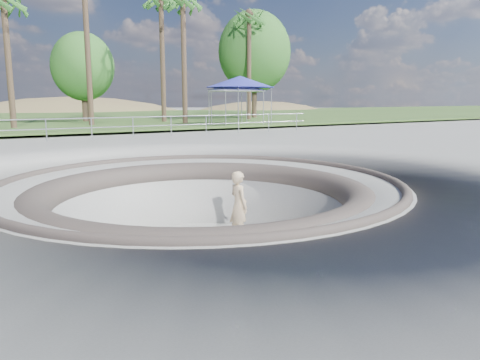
{
  "coord_description": "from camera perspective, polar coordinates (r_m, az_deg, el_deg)",
  "views": [
    {
      "loc": [
        -4.98,
        -10.66,
        2.16
      ],
      "look_at": [
        1.34,
        0.3,
        -0.1
      ],
      "focal_mm": 35.0,
      "sensor_mm": 36.0,
      "label": 1
    }
  ],
  "objects": [
    {
      "name": "ground",
      "position": [
        11.97,
        -4.86,
        -0.31
      ],
      "size": [
        180.0,
        180.0,
        0.0
      ],
      "primitive_type": "plane",
      "color": "#9D9D98",
      "rests_on": "ground"
    },
    {
      "name": "skate_bowl",
      "position": [
        12.43,
        -4.73,
        -8.64
      ],
      "size": [
        14.0,
        14.0,
        4.1
      ],
      "color": "#9D9D98",
      "rests_on": "ground"
    },
    {
      "name": "grass_strip",
      "position": [
        44.98,
        -23.77,
        6.79
      ],
      "size": [
        180.0,
        36.0,
        0.12
      ],
      "color": "#3A5723",
      "rests_on": "ground"
    },
    {
      "name": "distant_hills",
      "position": [
        69.01,
        -22.42,
        1.7
      ],
      "size": [
        103.2,
        45.0,
        28.6
      ],
      "color": "olive",
      "rests_on": "ground"
    },
    {
      "name": "safety_railing",
      "position": [
        23.25,
        -17.65,
        6.02
      ],
      "size": [
        25.0,
        0.06,
        1.03
      ],
      "color": "#999CA1",
      "rests_on": "ground"
    },
    {
      "name": "skateboard",
      "position": [
        13.31,
        -0.15,
        -7.36
      ],
      "size": [
        0.77,
        0.35,
        0.08
      ],
      "color": "olive",
      "rests_on": "ground"
    },
    {
      "name": "skater",
      "position": [
        13.05,
        -0.16,
        -3.19
      ],
      "size": [
        0.49,
        0.72,
        1.95
      ],
      "primitive_type": "imported",
      "rotation": [
        0.0,
        0.0,
        1.54
      ],
      "color": "beige",
      "rests_on": "skateboard"
    },
    {
      "name": "canopy_white",
      "position": [
        33.08,
        -0.4,
        11.38
      ],
      "size": [
        5.87,
        5.87,
        2.98
      ],
      "color": "#999CA1",
      "rests_on": "ground"
    },
    {
      "name": "canopy_blue",
      "position": [
        33.11,
        0.01,
        11.88
      ],
      "size": [
        6.41,
        6.41,
        3.31
      ],
      "color": "#999CA1",
      "rests_on": "ground"
    },
    {
      "name": "palm_b",
      "position": [
        32.44,
        -26.87,
        18.55
      ],
      "size": [
        2.6,
        2.6,
        8.59
      ],
      "color": "brown",
      "rests_on": "ground"
    },
    {
      "name": "palm_d",
      "position": [
        37.24,
        -9.63,
        20.58
      ],
      "size": [
        2.6,
        2.6,
        10.21
      ],
      "color": "brown",
      "rests_on": "ground"
    },
    {
      "name": "palm_e",
      "position": [
        34.8,
        -6.99,
        20.54
      ],
      "size": [
        2.6,
        2.6,
        9.66
      ],
      "color": "brown",
      "rests_on": "ground"
    },
    {
      "name": "palm_f",
      "position": [
        40.51,
        1.13,
        18.94
      ],
      "size": [
        2.6,
        2.6,
        9.53
      ],
      "color": "brown",
      "rests_on": "ground"
    },
    {
      "name": "bushy_tree_mid",
      "position": [
        38.55,
        -18.63,
        12.95
      ],
      "size": [
        4.75,
        4.32,
        6.85
      ],
      "color": "brown",
      "rests_on": "ground"
    },
    {
      "name": "bushy_tree_right",
      "position": [
        43.58,
        1.8,
        15.35
      ],
      "size": [
        6.67,
        6.07,
        9.62
      ],
      "color": "brown",
      "rests_on": "ground"
    }
  ]
}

